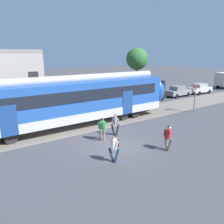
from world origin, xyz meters
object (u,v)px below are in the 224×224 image
pedestrian_white (115,146)px  parked_car_silver (200,88)px  pedestrian_green (102,127)px  pedestrian_grey (115,123)px  crossing_signal (196,94)px  pedestrian_red (168,136)px  parked_car_black (151,95)px  parked_car_grey (178,91)px

pedestrian_white → parked_car_silver: 26.14m
pedestrian_white → pedestrian_green: 3.36m
pedestrian_white → pedestrian_green: (1.16, 3.15, 0.00)m
pedestrian_grey → crossing_signal: bearing=3.8°
pedestrian_red → parked_car_black: bearing=49.4°
pedestrian_green → crossing_signal: size_ratio=0.56×
pedestrian_green → parked_car_grey: pedestrian_green is taller
pedestrian_green → parked_car_black: (12.62, 8.00, -0.21)m
pedestrian_green → pedestrian_red: 4.55m
parked_car_black → pedestrian_red: bearing=-130.6°
pedestrian_red → parked_car_black: pedestrian_red is taller
pedestrian_green → pedestrian_red: same height
parked_car_black → parked_car_silver: (10.07, -0.45, 0.00)m
parked_car_silver → pedestrian_grey: bearing=-161.2°
parked_car_black → crossing_signal: size_ratio=1.34×
parked_car_grey → parked_car_silver: 4.83m
pedestrian_white → parked_car_black: (13.78, 11.15, -0.21)m
pedestrian_green → parked_car_silver: 23.91m
pedestrian_grey → parked_car_black: bearing=34.3°
parked_car_black → parked_car_silver: size_ratio=0.99×
pedestrian_white → parked_car_grey: bearing=30.0°
parked_car_black → crossing_signal: crossing_signal is taller
pedestrian_red → parked_car_grey: 19.24m
pedestrian_white → parked_car_silver: pedestrian_white is taller
pedestrian_green → crossing_signal: (12.02, 1.01, 1.02)m
pedestrian_green → crossing_signal: 12.10m
pedestrian_grey → pedestrian_red: size_ratio=1.00×
pedestrian_green → parked_car_black: bearing=32.4°
parked_car_silver → crossing_signal: crossing_signal is taller
pedestrian_white → parked_car_black: pedestrian_white is taller
pedestrian_red → crossing_signal: (9.48, 4.79, 1.02)m
pedestrian_grey → pedestrian_green: bearing=-167.5°
parked_car_grey → parked_car_silver: (4.82, -0.29, 0.00)m
crossing_signal → parked_car_black: bearing=85.1°
pedestrian_green → parked_car_grey: bearing=23.7°
pedestrian_white → pedestrian_red: bearing=-9.7°
parked_car_silver → crossing_signal: bearing=-148.5°
pedestrian_red → parked_car_silver: pedestrian_red is taller
pedestrian_white → pedestrian_grey: (2.50, 3.45, -0.03)m
pedestrian_grey → parked_car_silver: size_ratio=0.41×
parked_car_black → crossing_signal: (-0.60, -6.99, 1.23)m
pedestrian_red → pedestrian_white: bearing=170.3°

